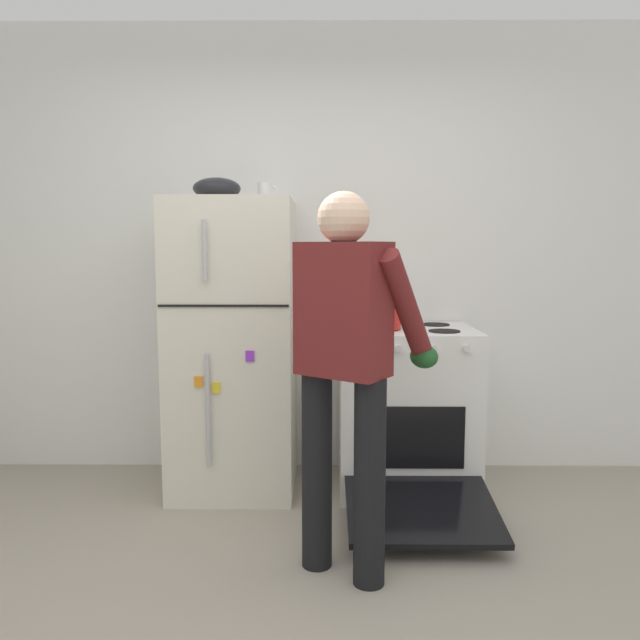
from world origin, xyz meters
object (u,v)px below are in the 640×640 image
object	(u,v)px
refrigerator	(234,346)
mixing_bowl	(217,189)
stove_range	(406,410)
coffee_mug	(265,191)
person_cook	(347,352)
red_pot	(380,316)

from	to	relation	value
refrigerator	mixing_bowl	distance (m)	0.88
stove_range	refrigerator	bearing A→B (deg)	178.97
refrigerator	mixing_bowl	bearing A→B (deg)	179.78
stove_range	coffee_mug	bearing A→B (deg)	175.14
refrigerator	person_cook	bearing A→B (deg)	-57.42
red_pot	coffee_mug	xyz separation A→B (m)	(-0.64, 0.10, 0.69)
mixing_bowl	red_pot	bearing A→B (deg)	-3.17
refrigerator	person_cook	distance (m)	1.14
person_cook	coffee_mug	bearing A→B (deg)	113.02
stove_range	red_pot	world-z (taller)	red_pot
refrigerator	stove_range	bearing A→B (deg)	-1.03
person_cook	coffee_mug	world-z (taller)	coffee_mug
person_cook	red_pot	xyz separation A→B (m)	(0.21, 0.90, 0.05)
stove_range	mixing_bowl	distance (m)	1.64
coffee_mug	mixing_bowl	bearing A→B (deg)	-169.22
coffee_mug	red_pot	bearing A→B (deg)	-8.88
refrigerator	stove_range	distance (m)	1.05
refrigerator	coffee_mug	distance (m)	0.89
red_pot	person_cook	bearing A→B (deg)	-103.35
red_pot	mixing_bowl	world-z (taller)	mixing_bowl
person_cook	mixing_bowl	world-z (taller)	mixing_bowl
refrigerator	red_pot	xyz separation A→B (m)	(0.82, -0.05, 0.18)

